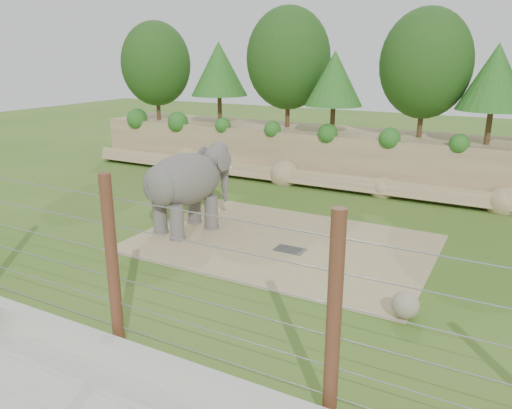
% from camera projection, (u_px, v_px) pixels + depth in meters
% --- Properties ---
extents(ground, '(90.00, 90.00, 0.00)m').
position_uv_depth(ground, '(225.00, 272.00, 15.07)').
color(ground, '#3B681B').
rests_on(ground, ground).
extents(back_embankment, '(30.00, 5.52, 8.77)m').
position_uv_depth(back_embankment, '(370.00, 104.00, 24.32)').
color(back_embankment, '#8E7357').
rests_on(back_embankment, ground).
extents(dirt_patch, '(10.00, 7.00, 0.02)m').
position_uv_depth(dirt_patch, '(282.00, 243.00, 17.36)').
color(dirt_patch, tan).
rests_on(dirt_patch, ground).
extents(drain_grate, '(1.00, 0.60, 0.03)m').
position_uv_depth(drain_grate, '(290.00, 250.00, 16.69)').
color(drain_grate, '#262628').
rests_on(drain_grate, dirt_patch).
extents(elephant, '(2.54, 4.06, 3.05)m').
position_uv_depth(elephant, '(185.00, 191.00, 18.12)').
color(elephant, '#595450').
rests_on(elephant, ground).
extents(stone_ball, '(0.69, 0.69, 0.69)m').
position_uv_depth(stone_ball, '(405.00, 305.00, 12.34)').
color(stone_ball, gray).
rests_on(stone_ball, dirt_patch).
extents(retaining_wall, '(26.00, 0.35, 0.50)m').
position_uv_depth(retaining_wall, '(103.00, 347.00, 10.78)').
color(retaining_wall, '#B5B4A8').
rests_on(retaining_wall, ground).
extents(barrier_fence, '(20.26, 0.26, 4.00)m').
position_uv_depth(barrier_fence, '(112.00, 264.00, 10.69)').
color(barrier_fence, '#52311A').
rests_on(barrier_fence, ground).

